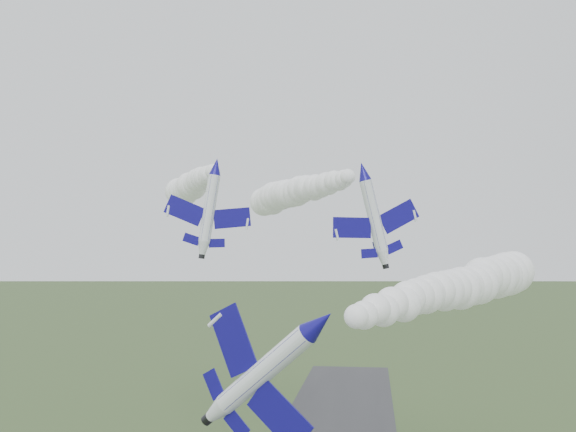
# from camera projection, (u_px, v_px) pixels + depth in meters

# --- Properties ---
(jet_lead) EXTENTS (7.36, 12.58, 8.49)m
(jet_lead) POSITION_uv_depth(u_px,v_px,m) (319.00, 323.00, 41.67)
(jet_lead) COLOR white
(smoke_trail_jet_lead) EXTENTS (27.98, 55.44, 5.78)m
(smoke_trail_jet_lead) POSITION_uv_depth(u_px,v_px,m) (460.00, 286.00, 68.88)
(smoke_trail_jet_lead) COLOR white
(jet_pair_left) EXTENTS (9.39, 10.98, 2.96)m
(jet_pair_left) POSITION_uv_depth(u_px,v_px,m) (216.00, 166.00, 70.78)
(jet_pair_left) COLOR white
(smoke_trail_jet_pair_left) EXTENTS (23.72, 56.91, 5.36)m
(smoke_trail_jet_pair_left) POSITION_uv_depth(u_px,v_px,m) (192.00, 185.00, 101.44)
(smoke_trail_jet_pair_left) COLOR white
(jet_pair_right) EXTENTS (9.82, 11.63, 3.55)m
(jet_pair_right) POSITION_uv_depth(u_px,v_px,m) (363.00, 171.00, 70.17)
(jet_pair_right) COLOR white
(smoke_trail_jet_pair_right) EXTENTS (27.56, 61.12, 5.84)m
(smoke_trail_jet_pair_right) POSITION_uv_depth(u_px,v_px,m) (296.00, 192.00, 103.39)
(smoke_trail_jet_pair_right) COLOR white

